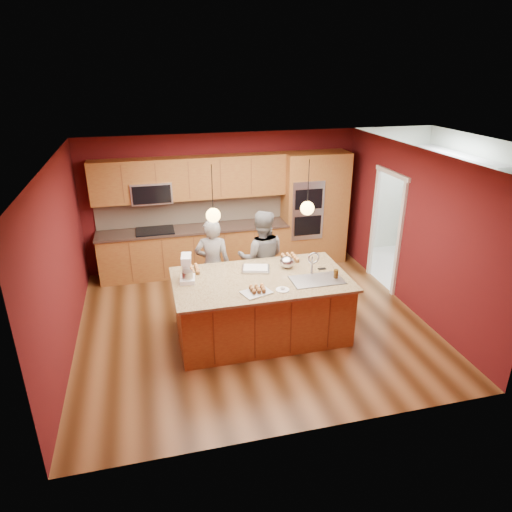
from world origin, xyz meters
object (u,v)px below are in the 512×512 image
object	(u,v)px
island	(262,306)
mixing_bowl	(287,262)
person_left	(213,265)
stand_mixer	(187,270)
person_right	(262,258)

from	to	relation	value
island	mixing_bowl	world-z (taller)	island
island	mixing_bowl	xyz separation A→B (m)	(0.48, 0.28, 0.56)
person_left	stand_mixer	xyz separation A→B (m)	(-0.50, -0.81, 0.33)
person_right	stand_mixer	bearing A→B (deg)	43.70
person_left	person_right	size ratio (longest dim) A/B	0.96
person_left	person_right	world-z (taller)	person_right
island	stand_mixer	bearing A→B (deg)	170.60
person_right	stand_mixer	world-z (taller)	person_right
island	person_left	world-z (taller)	person_left
person_left	stand_mixer	size ratio (longest dim) A/B	4.00
island	person_left	xyz separation A→B (m)	(-0.59, 0.99, 0.32)
person_right	mixing_bowl	size ratio (longest dim) A/B	7.46
island	stand_mixer	size ratio (longest dim) A/B	6.47
person_right	mixing_bowl	bearing A→B (deg)	120.53
person_left	mixing_bowl	distance (m)	1.30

